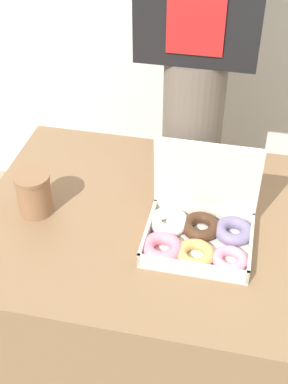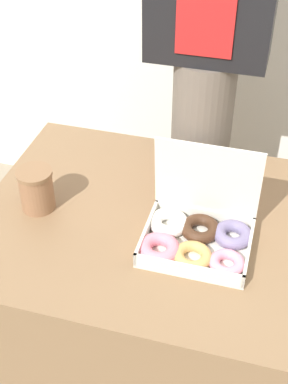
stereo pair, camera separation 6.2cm
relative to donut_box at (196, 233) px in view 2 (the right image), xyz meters
The scene contains 5 objects.
ground_plane 0.76m from the donut_box, 157.09° to the left, with size 14.00×14.00×0.00m, color gray.
table 0.42m from the donut_box, 157.09° to the left, with size 0.91×0.77×0.70m.
donut_box is the anchor object (origin of this frame).
coffee_cup 0.45m from the donut_box, behind, with size 0.10×0.10×0.12m.
person_customer 0.67m from the donut_box, 99.04° to the left, with size 0.39×0.23×1.78m.
Camera 2 is at (0.30, -1.06, 1.68)m, focal length 50.00 mm.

